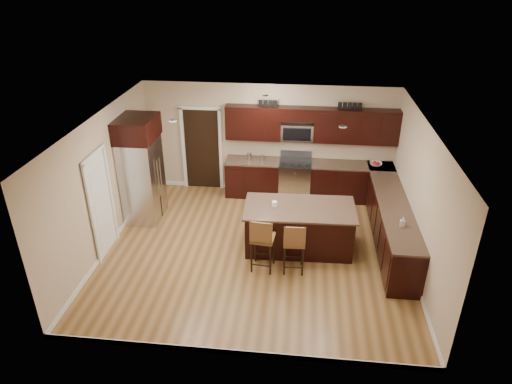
# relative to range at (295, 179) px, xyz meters

# --- Properties ---
(floor) EXTENTS (6.00, 6.00, 0.00)m
(floor) POSITION_rel_range_xyz_m (-0.68, -2.45, -0.47)
(floor) COLOR olive
(floor) RESTS_ON ground
(ceiling) EXTENTS (6.00, 6.00, 0.00)m
(ceiling) POSITION_rel_range_xyz_m (-0.68, -2.45, 2.23)
(ceiling) COLOR silver
(ceiling) RESTS_ON wall_back
(wall_back) EXTENTS (6.00, 0.00, 6.00)m
(wall_back) POSITION_rel_range_xyz_m (-0.68, 0.30, 0.88)
(wall_back) COLOR tan
(wall_back) RESTS_ON floor
(wall_left) EXTENTS (0.00, 5.50, 5.50)m
(wall_left) POSITION_rel_range_xyz_m (-3.68, -2.45, 0.88)
(wall_left) COLOR tan
(wall_left) RESTS_ON floor
(wall_right) EXTENTS (0.00, 5.50, 5.50)m
(wall_right) POSITION_rel_range_xyz_m (2.32, -2.45, 0.88)
(wall_right) COLOR tan
(wall_right) RESTS_ON floor
(base_cabinets) EXTENTS (4.02, 3.96, 0.92)m
(base_cabinets) POSITION_rel_range_xyz_m (1.22, -1.01, -0.01)
(base_cabinets) COLOR black
(base_cabinets) RESTS_ON floor
(upper_cabinets) EXTENTS (4.00, 0.33, 0.80)m
(upper_cabinets) POSITION_rel_range_xyz_m (0.36, 0.13, 1.37)
(upper_cabinets) COLOR black
(upper_cabinets) RESTS_ON wall_back
(range) EXTENTS (0.76, 0.64, 1.11)m
(range) POSITION_rel_range_xyz_m (0.00, 0.00, 0.00)
(range) COLOR silver
(range) RESTS_ON floor
(microwave) EXTENTS (0.76, 0.31, 0.40)m
(microwave) POSITION_rel_range_xyz_m (0.00, 0.15, 1.15)
(microwave) COLOR silver
(microwave) RESTS_ON upper_cabinets
(doorway) EXTENTS (0.85, 0.03, 2.06)m
(doorway) POSITION_rel_range_xyz_m (-2.33, 0.28, 0.56)
(doorway) COLOR black
(doorway) RESTS_ON floor
(pantry_door) EXTENTS (0.03, 0.80, 2.04)m
(pantry_door) POSITION_rel_range_xyz_m (-3.66, -2.75, 0.55)
(pantry_door) COLOR white
(pantry_door) RESTS_ON floor
(letter_decor) EXTENTS (2.20, 0.03, 0.15)m
(letter_decor) POSITION_rel_range_xyz_m (0.22, 0.13, 1.82)
(letter_decor) COLOR black
(letter_decor) RESTS_ON upper_cabinets
(island) EXTENTS (2.21, 1.20, 0.92)m
(island) POSITION_rel_range_xyz_m (0.16, -2.23, -0.04)
(island) COLOR black
(island) RESTS_ON floor
(stool_left) EXTENTS (0.45, 0.45, 1.11)m
(stool_left) POSITION_rel_range_xyz_m (-0.50, -3.07, 0.22)
(stool_left) COLOR brown
(stool_left) RESTS_ON floor
(stool_mid) EXTENTS (0.41, 0.41, 1.05)m
(stool_mid) POSITION_rel_range_xyz_m (0.08, -3.07, 0.18)
(stool_mid) COLOR brown
(stool_mid) RESTS_ON floor
(refrigerator) EXTENTS (0.79, 1.00, 2.35)m
(refrigerator) POSITION_rel_range_xyz_m (-3.30, -1.39, 0.73)
(refrigerator) COLOR silver
(refrigerator) RESTS_ON floor
(floor_mat) EXTENTS (0.89, 0.63, 0.01)m
(floor_mat) POSITION_rel_range_xyz_m (0.73, -0.73, -0.47)
(floor_mat) COLOR brown
(floor_mat) RESTS_ON floor
(fruit_bowl) EXTENTS (0.32, 0.32, 0.07)m
(fruit_bowl) POSITION_rel_range_xyz_m (1.88, -0.00, 0.48)
(fruit_bowl) COLOR silver
(fruit_bowl) RESTS_ON base_cabinets
(soap_bottle) EXTENTS (0.09, 0.09, 0.18)m
(soap_bottle) POSITION_rel_range_xyz_m (2.02, -2.72, 0.54)
(soap_bottle) COLOR #B2B2B2
(soap_bottle) RESTS_ON base_cabinets
(canister_tall) EXTENTS (0.12, 0.12, 0.18)m
(canister_tall) POSITION_rel_range_xyz_m (-1.12, -0.00, 0.54)
(canister_tall) COLOR silver
(canister_tall) RESTS_ON base_cabinets
(canister_short) EXTENTS (0.11, 0.11, 0.14)m
(canister_short) POSITION_rel_range_xyz_m (-0.80, -0.00, 0.52)
(canister_short) COLOR silver
(canister_short) RESTS_ON base_cabinets
(island_jar) EXTENTS (0.10, 0.10, 0.10)m
(island_jar) POSITION_rel_range_xyz_m (-0.34, -2.23, 0.50)
(island_jar) COLOR white
(island_jar) RESTS_ON island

